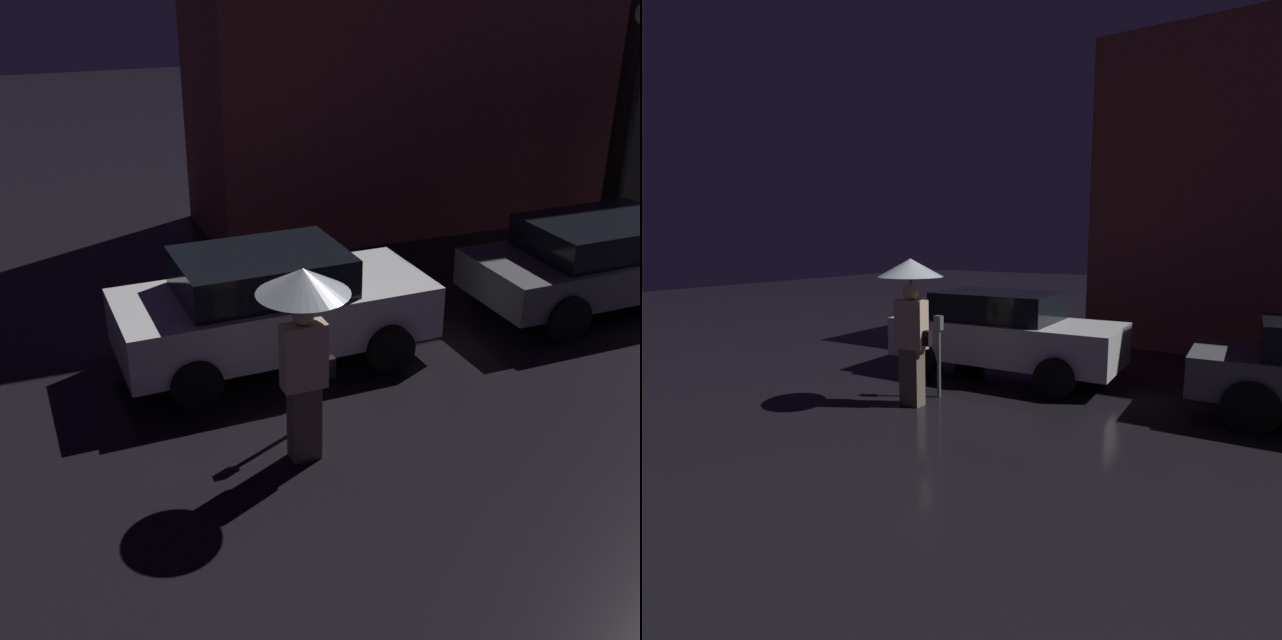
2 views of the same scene
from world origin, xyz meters
The scene contains 3 objects.
parked_car_white centered at (-7.96, 1.45, 0.79)m, with size 4.11×1.89×1.52m.
pedestrian_with_umbrella centered at (-8.34, -0.80, 1.61)m, with size 0.95×0.95×2.17m.
parking_meter centered at (-8.22, -0.28, 0.80)m, with size 0.12×0.10×1.29m.
Camera 2 is at (-3.98, -6.53, 2.40)m, focal length 28.00 mm.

